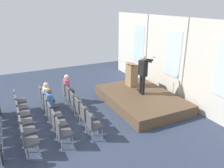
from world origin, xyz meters
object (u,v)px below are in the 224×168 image
chair_r2_c0 (18,99)px  chair_r2_c4 (25,129)px  chair_r0_c0 (67,91)px  audience_r1_c1 (48,96)px  chair_r1_c3 (53,114)px  chair_r0_c4 (86,116)px  lectern (132,75)px  chair_r1_c4 (57,122)px  chair_r2_c3 (23,120)px  speaker (143,72)px  chair_r0_c2 (75,102)px  chair_r0_c3 (80,108)px  chair_r2_c2 (21,112)px  chair_r0_c1 (71,96)px  chair_r1_c2 (49,107)px  audience_r1_c2 (51,102)px  chair_r1_c5 (62,131)px  chair_r1_c1 (46,101)px  chair_r2_c1 (20,105)px  audience_r0_c0 (68,87)px  chair_r2_c5 (28,140)px  mic_stand (140,83)px  chair_r1_c0 (43,95)px  chair_r0_c5 (93,124)px

chair_r2_c0 → chair_r2_c4: (2.57, 0.00, 0.00)m
chair_r0_c0 → audience_r1_c1: audience_r1_c1 is taller
chair_r0_c0 → chair_r1_c3: bearing=-27.7°
chair_r0_c0 → chair_r0_c4: (2.57, 0.00, 0.00)m
lectern → chair_r1_c3: lectern is taller
lectern → chair_r1_c3: size_ratio=1.23×
chair_r1_c4 → chair_r2_c0: (-2.57, -1.01, 0.00)m
chair_r1_c4 → chair_r2_c3: bearing=-122.4°
chair_r0_c0 → audience_r1_c1: bearing=-55.4°
speaker → chair_r0_c2: bearing=-95.2°
chair_r0_c0 → speaker: bearing=62.6°
lectern → chair_r0_c4: 3.81m
chair_r0_c3 → chair_r1_c4: bearing=-57.6°
speaker → chair_r1_c4: 4.24m
chair_r2_c2 → chair_r2_c4: size_ratio=1.00×
chair_r0_c1 → chair_r1_c2: bearing=-57.6°
chair_r0_c1 → audience_r1_c2: bearing=-55.4°
chair_r0_c3 → chair_r1_c3: bearing=-90.0°
chair_r0_c2 → chair_r1_c3: bearing=-57.6°
chair_r0_c2 → chair_r1_c3: 1.20m
chair_r0_c3 → chair_r1_c5: 1.64m
speaker → chair_r0_c3: speaker is taller
chair_r1_c1 → audience_r1_c2: 0.67m
speaker → chair_r2_c1: bearing=-100.3°
speaker → chair_r0_c3: size_ratio=1.85×
chair_r0_c4 → speaker: bearing=108.6°
audience_r0_c0 → chair_r2_c5: 3.85m
chair_r2_c2 → chair_r1_c4: bearing=38.3°
chair_r0_c3 → mic_stand: bearing=104.1°
chair_r2_c2 → chair_r2_c3: same height
chair_r0_c3 → chair_r2_c0: (-1.93, -2.03, 0.00)m
chair_r0_c4 → audience_r1_c2: audience_r1_c2 is taller
chair_r0_c4 → chair_r2_c5: size_ratio=1.00×
chair_r1_c0 → audience_r0_c0: bearing=90.0°
chair_r0_c2 → chair_r0_c3: size_ratio=1.00×
chair_r2_c1 → lectern: bearing=92.3°
chair_r0_c0 → chair_r1_c4: (2.57, -1.01, 0.00)m
chair_r2_c1 → chair_r2_c2: (0.64, 0.00, 0.00)m
chair_r1_c2 → chair_r1_c4: (1.28, 0.00, 0.00)m
chair_r0_c2 → chair_r0_c4: (1.28, 0.00, 0.00)m
chair_r1_c4 → chair_r2_c4: same height
speaker → chair_r1_c3: (0.37, -4.02, -0.92)m
chair_r0_c4 → chair_r2_c1: size_ratio=1.00×
chair_r0_c3 → audience_r1_c2: (-0.64, -0.93, 0.18)m
chair_r0_c1 → chair_r2_c0: (-0.64, -2.03, 0.00)m
mic_stand → chair_r1_c2: mic_stand is taller
chair_r0_c2 → chair_r1_c0: size_ratio=1.00×
mic_stand → chair_r2_c2: mic_stand is taller
mic_stand → chair_r0_c5: bearing=-56.7°
lectern → audience_r0_c0: size_ratio=0.89×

